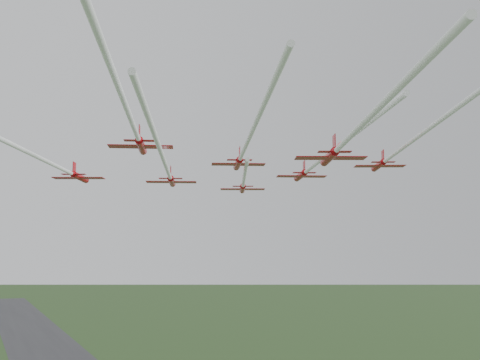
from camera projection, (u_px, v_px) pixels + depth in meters
name	position (u px, v px, depth m)	size (l,w,h in m)	color
jet_lead	(243.00, 184.00, 114.87)	(19.48, 41.05, 2.71)	red
jet_row2_left	(166.00, 165.00, 85.27)	(25.87, 65.15, 2.58)	red
jet_row2_right	(318.00, 162.00, 89.12)	(22.79, 56.39, 2.55)	red
jet_row3_left	(41.00, 158.00, 75.29)	(28.43, 60.72, 2.37)	red
jet_row3_mid	(246.00, 146.00, 76.15)	(21.91, 54.73, 2.41)	red
jet_row3_right	(405.00, 146.00, 78.82)	(28.59, 56.96, 2.37)	red
jet_row4_left	(133.00, 124.00, 64.61)	(19.55, 51.44, 2.47)	red
jet_row4_right	(347.00, 140.00, 65.86)	(22.87, 48.92, 2.72)	red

